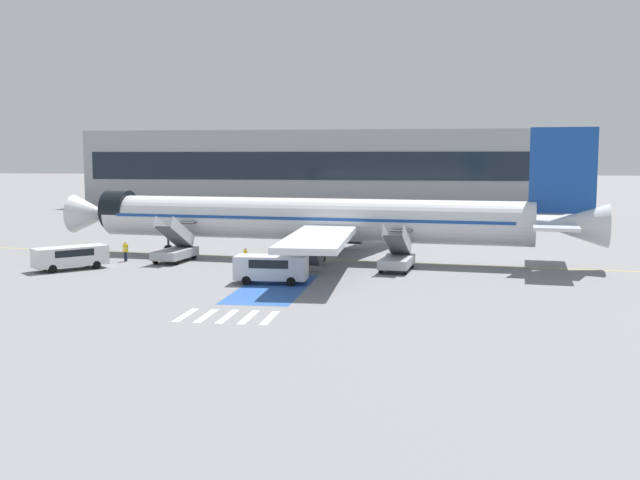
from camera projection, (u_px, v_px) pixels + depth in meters
ground_plane at (321, 261)px, 63.13m from camera, size 600.00×600.00×0.00m
apron_leadline_yellow at (308, 259)px, 64.18m from camera, size 80.94×9.71×0.01m
apron_stand_patch_blue at (272, 288)px, 49.99m from camera, size 4.44×11.71×0.01m
apron_walkway_bar_0 at (186, 315)px, 41.61m from camera, size 0.44×3.60×0.01m
apron_walkway_bar_1 at (206, 316)px, 41.44m from camera, size 0.44×3.60×0.01m
apron_walkway_bar_2 at (227, 316)px, 41.26m from camera, size 0.44×3.60×0.01m
apron_walkway_bar_3 at (249, 317)px, 41.08m from camera, size 0.44×3.60×0.01m
apron_walkway_bar_4 at (270, 318)px, 40.90m from camera, size 0.44×3.60×0.01m
airliner at (316, 220)px, 63.61m from camera, size 46.92×34.87×11.04m
boarding_stairs_forward at (175, 250)px, 62.59m from camera, size 2.75×5.42×3.99m
boarding_stairs_aft at (397, 258)px, 57.70m from camera, size 2.75×5.42×3.78m
fuel_tanker at (385, 215)px, 89.35m from camera, size 9.30×2.76×3.66m
service_van_1 at (271, 267)px, 51.89m from camera, size 5.04×2.23×1.94m
service_van_2 at (70, 256)px, 58.20m from camera, size 5.23×5.39×1.80m
ground_crew_0 at (302, 253)px, 60.18m from camera, size 0.45×0.48×1.83m
ground_crew_1 at (125, 250)px, 62.80m from camera, size 0.49×0.40×1.66m
ground_crew_2 at (245, 257)px, 58.61m from camera, size 0.40×0.49×1.68m
terminal_building at (321, 169)px, 128.50m from camera, size 80.80×12.10×13.15m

